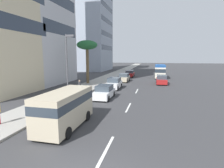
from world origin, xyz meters
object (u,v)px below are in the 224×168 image
(car_third, at_px, (114,83))
(car_fourth, at_px, (130,74))
(minibus_second, at_px, (160,71))
(car_seventh, at_px, (124,78))
(pedestrian_mid_block, at_px, (80,86))
(palm_tree, at_px, (87,46))
(street_lamp, at_px, (68,61))
(car_lead, at_px, (162,80))
(van_sixth, at_px, (65,107))
(car_fifth, at_px, (104,92))

(car_third, height_order, car_fourth, car_third)
(minibus_second, xyz_separation_m, car_seventh, (-7.15, 6.97, -0.91))
(car_fourth, height_order, pedestrian_mid_block, pedestrian_mid_block)
(car_seventh, relative_size, palm_tree, 0.62)
(palm_tree, bearing_deg, street_lamp, -167.73)
(car_fourth, height_order, palm_tree, palm_tree)
(pedestrian_mid_block, bearing_deg, car_lead, 80.15)
(street_lamp, bearing_deg, pedestrian_mid_block, 10.20)
(car_third, xyz_separation_m, van_sixth, (-15.49, -0.07, 0.66))
(car_fourth, bearing_deg, car_seventh, -0.02)
(van_sixth, bearing_deg, car_seventh, 179.74)
(pedestrian_mid_block, bearing_deg, palm_tree, 138.26)
(car_seventh, bearing_deg, pedestrian_mid_block, -16.61)
(minibus_second, height_order, pedestrian_mid_block, minibus_second)
(palm_tree, distance_m, street_lamp, 13.20)
(van_sixth, xyz_separation_m, street_lamp, (6.13, 2.84, 2.96))
(car_lead, distance_m, minibus_second, 8.93)
(car_fifth, bearing_deg, minibus_second, 162.51)
(van_sixth, relative_size, pedestrian_mid_block, 3.33)
(pedestrian_mid_block, relative_size, palm_tree, 0.22)
(car_lead, relative_size, street_lamp, 0.66)
(car_third, relative_size, car_seventh, 0.95)
(car_seventh, relative_size, pedestrian_mid_block, 2.86)
(minibus_second, distance_m, car_third, 16.90)
(van_sixth, height_order, car_seventh, van_sixth)
(car_fifth, height_order, car_seventh, car_seventh)
(car_fourth, height_order, car_fifth, car_fourth)
(minibus_second, height_order, van_sixth, minibus_second)
(car_third, bearing_deg, car_fifth, 2.40)
(car_fifth, height_order, street_lamp, street_lamp)
(car_lead, height_order, car_seventh, car_lead)
(car_fourth, height_order, street_lamp, street_lamp)
(car_third, relative_size, palm_tree, 0.59)
(car_fourth, bearing_deg, pedestrian_mid_block, -10.29)
(car_third, distance_m, car_seventh, 8.14)
(street_lamp, bearing_deg, car_seventh, -9.55)
(car_lead, distance_m, car_fourth, 12.19)
(car_fourth, height_order, car_seventh, car_seventh)
(van_sixth, xyz_separation_m, palm_tree, (18.86, 5.61, 5.11))
(car_fourth, relative_size, pedestrian_mid_block, 2.88)
(minibus_second, distance_m, pedestrian_mid_block, 22.62)
(car_fifth, height_order, palm_tree, palm_tree)
(car_seventh, bearing_deg, street_lamp, -9.55)
(car_third, bearing_deg, minibus_second, 154.95)
(car_fourth, distance_m, van_sixth, 31.84)
(car_seventh, bearing_deg, palm_tree, -50.12)
(minibus_second, bearing_deg, car_lead, -179.46)
(car_lead, xyz_separation_m, car_fifth, (-12.91, 6.95, -0.02))
(car_fourth, xyz_separation_m, pedestrian_mid_block, (-20.94, 3.80, 0.30))
(car_third, xyz_separation_m, street_lamp, (-9.36, 2.77, 3.62))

